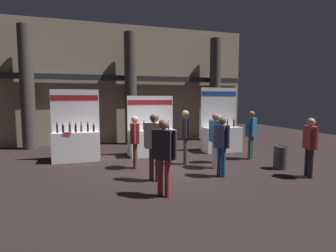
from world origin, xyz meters
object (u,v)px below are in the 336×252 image
object	(u,v)px
visitor_4	(135,137)
visitor_7	(164,150)
trash_bin	(280,158)
visitor_8	(222,141)
visitor_1	(251,130)
visitor_2	(185,133)
visitor_3	(154,141)
visitor_9	(218,135)
exhibitor_booth_1	(152,140)
visitor_5	(310,143)
exhibitor_booth_0	(76,143)
exhibitor_booth_2	(222,136)
visitor_0	(215,135)

from	to	relation	value
visitor_4	visitor_7	bearing A→B (deg)	-161.32
trash_bin	visitor_8	world-z (taller)	visitor_8
visitor_1	visitor_2	bearing A→B (deg)	-33.08
trash_bin	visitor_3	size ratio (longest dim) A/B	0.39
visitor_4	visitor_9	distance (m)	2.73
visitor_7	visitor_8	distance (m)	2.14
exhibitor_booth_1	visitor_1	distance (m)	3.54
trash_bin	visitor_2	world-z (taller)	visitor_2
visitor_5	visitor_2	bearing A→B (deg)	60.92
exhibitor_booth_0	visitor_4	world-z (taller)	exhibitor_booth_0
trash_bin	visitor_8	size ratio (longest dim) A/B	0.42
visitor_2	visitor_5	size ratio (longest dim) A/B	1.09
visitor_3	visitor_2	bearing A→B (deg)	92.10
visitor_7	exhibitor_booth_2	bearing A→B (deg)	98.08
visitor_2	trash_bin	bearing A→B (deg)	-98.47
exhibitor_booth_1	visitor_4	bearing A→B (deg)	-119.75
visitor_5	visitor_7	distance (m)	4.11
exhibitor_booth_2	visitor_7	world-z (taller)	exhibitor_booth_2
exhibitor_booth_0	visitor_0	world-z (taller)	exhibitor_booth_0
exhibitor_booth_2	visitor_7	size ratio (longest dim) A/B	1.53
visitor_1	visitor_4	bearing A→B (deg)	-32.87
trash_bin	visitor_3	bearing A→B (deg)	-179.40
trash_bin	visitor_4	bearing A→B (deg)	162.01
exhibitor_booth_2	visitor_4	distance (m)	4.14
visitor_3	exhibitor_booth_0	bearing A→B (deg)	169.79
visitor_7	visitor_9	bearing A→B (deg)	92.92
trash_bin	visitor_8	xyz separation A→B (m)	(-2.09, -0.21, 0.62)
visitor_0	visitor_9	size ratio (longest dim) A/B	1.05
visitor_4	visitor_7	world-z (taller)	visitor_7
exhibitor_booth_1	visitor_5	xyz separation A→B (m)	(3.32, -3.97, 0.36)
exhibitor_booth_0	visitor_5	world-z (taller)	exhibitor_booth_0
visitor_7	visitor_9	distance (m)	3.56
exhibitor_booth_1	exhibitor_booth_0	bearing A→B (deg)	-179.03
visitor_1	visitor_3	bearing A→B (deg)	-12.94
exhibitor_booth_1	visitor_7	distance (m)	4.28
exhibitor_booth_1	visitor_0	xyz separation A→B (m)	(1.38, -2.34, 0.43)
exhibitor_booth_0	visitor_7	xyz separation A→B (m)	(1.89, -4.14, 0.40)
exhibitor_booth_1	visitor_7	xyz separation A→B (m)	(-0.78, -4.18, 0.43)
visitor_1	visitor_5	bearing A→B (deg)	61.10
exhibitor_booth_2	visitor_8	size ratio (longest dim) A/B	1.57
exhibitor_booth_1	exhibitor_booth_2	size ratio (longest dim) A/B	0.87
visitor_2	visitor_4	distance (m)	1.63
exhibitor_booth_0	exhibitor_booth_1	bearing A→B (deg)	0.97
trash_bin	visitor_2	size ratio (longest dim) A/B	0.39
visitor_3	visitor_4	distance (m)	1.41
exhibitor_booth_2	trash_bin	world-z (taller)	exhibitor_booth_2
exhibitor_booth_2	visitor_2	world-z (taller)	exhibitor_booth_2
visitor_5	visitor_9	size ratio (longest dim) A/B	1.00
exhibitor_booth_2	visitor_7	bearing A→B (deg)	-131.09
visitor_9	visitor_0	bearing A→B (deg)	-156.63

